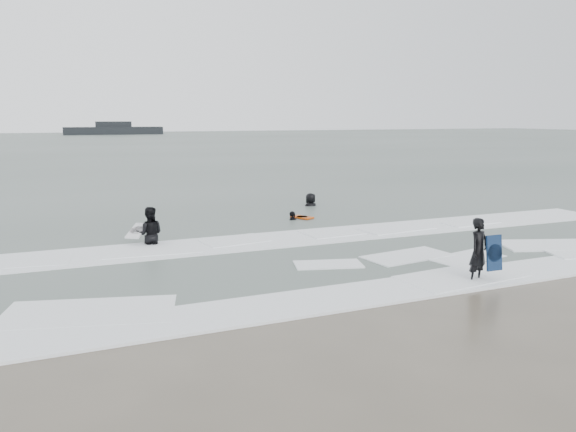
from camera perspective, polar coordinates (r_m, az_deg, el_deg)
name	(u,v)px	position (r m, az deg, el deg)	size (l,w,h in m)	color
ground	(360,288)	(15.00, 7.36, -7.23)	(320.00, 320.00, 0.00)	brown
sea	(105,145)	(92.79, -18.08, 6.84)	(320.00, 320.00, 0.00)	#47544C
surfer_centre	(477,282)	(16.22, 18.64, -6.36)	(0.65, 0.43, 1.79)	black
surfer_wading	(150,246)	(20.10, -13.81, -3.00)	(0.94, 0.73, 1.94)	black
surfer_right_near	(293,221)	(24.23, 0.49, -0.50)	(0.93, 0.39, 1.58)	black
surfer_right_far	(311,207)	(28.05, 2.31, 0.93)	(0.90, 0.59, 1.84)	black
surf_foam	(303,255)	(18.17, 1.57, -3.95)	(30.03, 9.06, 0.09)	white
bodyboards	(295,230)	(19.70, 0.68, -1.48)	(8.94, 11.33, 1.25)	#0D2040
vessel_horizon	(114,130)	(149.67, -17.28, 8.36)	(23.96, 4.28, 3.25)	black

